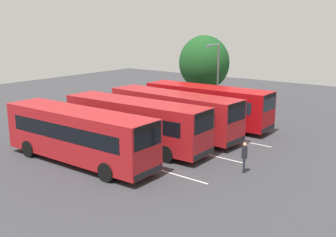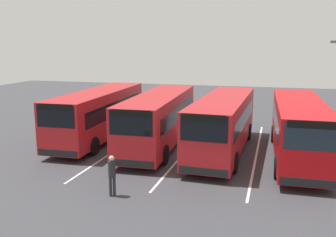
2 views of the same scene
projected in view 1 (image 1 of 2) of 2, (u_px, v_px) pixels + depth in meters
The scene contains 11 objects.
ground_plane at pixel (154, 142), 29.40m from camera, with size 71.32×71.32×0.00m, color #38383D.
bus_far_left at pixel (79, 134), 24.51m from camera, with size 11.09×2.79×3.32m.
bus_center_left at pixel (136, 122), 27.54m from camera, with size 11.11×2.89×3.32m.
bus_center_right at pixel (174, 113), 30.51m from camera, with size 11.16×3.09×3.32m.
bus_far_right at pixel (207, 104), 33.62m from camera, with size 11.08×2.77×3.32m.
pedestrian at pixel (244, 155), 23.08m from camera, with size 0.43×0.43×1.81m.
street_lamp at pixel (217, 75), 36.41m from camera, with size 0.32×2.24×6.71m.
depot_tree at pixel (204, 63), 40.55m from camera, with size 5.23×4.70×7.31m.
lane_stripe_outer_left at pixel (113, 156), 26.16m from camera, with size 14.79×0.12×0.01m, color silver.
lane_stripe_inner_left at pixel (154, 142), 29.40m from camera, with size 14.79×0.12×0.01m, color silver.
lane_stripe_inner_right at pixel (187, 130), 32.63m from camera, with size 14.79×0.12×0.01m, color silver.
Camera 1 is at (18.01, -21.76, 8.40)m, focal length 42.99 mm.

